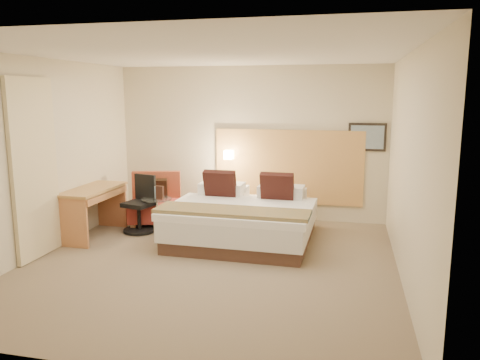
% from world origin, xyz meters
% --- Properties ---
extents(floor, '(4.80, 5.00, 0.02)m').
position_xyz_m(floor, '(0.00, 0.00, -0.01)').
color(floor, '#776650').
rests_on(floor, ground).
extents(ceiling, '(4.80, 5.00, 0.02)m').
position_xyz_m(ceiling, '(0.00, 0.00, 2.71)').
color(ceiling, white).
rests_on(ceiling, floor).
extents(wall_back, '(4.80, 0.02, 2.70)m').
position_xyz_m(wall_back, '(0.00, 2.51, 1.35)').
color(wall_back, beige).
rests_on(wall_back, floor).
extents(wall_front, '(4.80, 0.02, 2.70)m').
position_xyz_m(wall_front, '(0.00, -2.51, 1.35)').
color(wall_front, beige).
rests_on(wall_front, floor).
extents(wall_left, '(0.02, 5.00, 2.70)m').
position_xyz_m(wall_left, '(-2.41, 0.00, 1.35)').
color(wall_left, beige).
rests_on(wall_left, floor).
extents(wall_right, '(0.02, 5.00, 2.70)m').
position_xyz_m(wall_right, '(2.41, 0.00, 1.35)').
color(wall_right, beige).
rests_on(wall_right, floor).
extents(headboard_panel, '(2.60, 0.04, 1.30)m').
position_xyz_m(headboard_panel, '(0.70, 2.47, 0.95)').
color(headboard_panel, tan).
rests_on(headboard_panel, wall_back).
extents(art_frame, '(0.62, 0.03, 0.47)m').
position_xyz_m(art_frame, '(2.02, 2.48, 1.50)').
color(art_frame, black).
rests_on(art_frame, wall_back).
extents(art_canvas, '(0.54, 0.01, 0.39)m').
position_xyz_m(art_canvas, '(2.02, 2.46, 1.50)').
color(art_canvas, gray).
rests_on(art_canvas, wall_back).
extents(lamp_arm, '(0.02, 0.12, 0.02)m').
position_xyz_m(lamp_arm, '(-0.35, 2.42, 1.15)').
color(lamp_arm, white).
rests_on(lamp_arm, wall_back).
extents(lamp_shade, '(0.15, 0.15, 0.15)m').
position_xyz_m(lamp_shade, '(-0.35, 2.36, 1.15)').
color(lamp_shade, '#FFEDC6').
rests_on(lamp_shade, wall_back).
extents(curtain, '(0.06, 0.90, 2.42)m').
position_xyz_m(curtain, '(-2.36, -0.25, 1.22)').
color(curtain, beige).
rests_on(curtain, wall_left).
extents(bottle_a, '(0.07, 0.07, 0.20)m').
position_xyz_m(bottle_a, '(-1.35, 1.29, 0.64)').
color(bottle_a, '#78A7B9').
rests_on(bottle_a, side_table).
extents(bottle_b, '(0.07, 0.07, 0.20)m').
position_xyz_m(bottle_b, '(-1.30, 1.28, 0.64)').
color(bottle_b, '#91BCE0').
rests_on(bottle_b, side_table).
extents(menu_folder, '(0.13, 0.07, 0.22)m').
position_xyz_m(menu_folder, '(-1.20, 1.22, 0.65)').
color(menu_folder, '#331C15').
rests_on(menu_folder, side_table).
extents(bed, '(2.16, 2.09, 1.03)m').
position_xyz_m(bed, '(0.21, 1.12, 0.33)').
color(bed, '#472D23').
rests_on(bed, floor).
extents(lounge_chair, '(1.01, 0.94, 0.88)m').
position_xyz_m(lounge_chair, '(-1.47, 1.65, 0.35)').
color(lounge_chair, '#A6714E').
rests_on(lounge_chair, floor).
extents(side_table, '(0.57, 0.57, 0.55)m').
position_xyz_m(side_table, '(-1.27, 1.24, 0.30)').
color(side_table, silver).
rests_on(side_table, floor).
extents(desk, '(0.60, 1.25, 0.78)m').
position_xyz_m(desk, '(-2.11, 0.77, 0.61)').
color(desk, '#AF7F44').
rests_on(desk, floor).
extents(desk_chair, '(0.62, 0.62, 0.91)m').
position_xyz_m(desk_chair, '(-1.53, 1.18, 0.38)').
color(desk_chair, black).
rests_on(desk_chair, floor).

